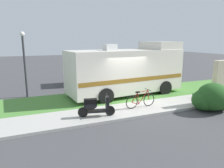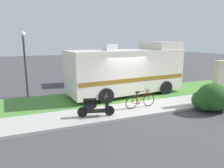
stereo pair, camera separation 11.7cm
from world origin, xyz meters
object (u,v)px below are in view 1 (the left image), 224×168
(motorhome_rv, at_px, (127,70))
(bicycle, at_px, (141,100))
(bottle_green, at_px, (214,92))
(street_lamp_post, at_px, (24,58))
(pickup_truck_near, at_px, (97,71))
(scooter, at_px, (95,106))
(bottle_spare, at_px, (193,96))

(motorhome_rv, xyz_separation_m, bicycle, (-0.69, -2.91, -1.09))
(motorhome_rv, xyz_separation_m, bottle_green, (4.98, -2.34, -1.36))
(motorhome_rv, bearing_deg, street_lamp_post, 162.34)
(pickup_truck_near, distance_m, street_lamp_post, 5.89)
(bottle_green, bearing_deg, scooter, -173.75)
(bottle_green, bearing_deg, pickup_truck_near, 130.75)
(pickup_truck_near, bearing_deg, bottle_green, -49.25)
(pickup_truck_near, bearing_deg, street_lamp_post, -156.53)
(street_lamp_post, bearing_deg, bottle_spare, -26.53)
(scooter, distance_m, bottle_green, 8.20)
(bottle_spare, bearing_deg, motorhome_rv, 139.59)
(bicycle, bearing_deg, street_lamp_post, 137.22)
(bottle_spare, height_order, street_lamp_post, street_lamp_post)
(bottle_green, bearing_deg, motorhome_rv, 154.83)
(scooter, bearing_deg, bottle_spare, 6.17)
(pickup_truck_near, relative_size, bottle_spare, 18.55)
(scooter, bearing_deg, street_lamp_post, 117.82)
(motorhome_rv, bearing_deg, bottle_green, -25.17)
(motorhome_rv, relative_size, bottle_spare, 25.24)
(motorhome_rv, distance_m, scooter, 4.63)
(scooter, relative_size, street_lamp_post, 0.41)
(bottle_spare, bearing_deg, bicycle, -174.58)
(bicycle, height_order, bottle_spare, bicycle)
(pickup_truck_near, bearing_deg, bicycle, -90.68)
(bottle_spare, bearing_deg, scooter, -173.83)
(street_lamp_post, bearing_deg, scooter, -62.18)
(bicycle, relative_size, bottle_green, 6.78)
(bicycle, distance_m, pickup_truck_near, 7.07)
(scooter, bearing_deg, bicycle, 7.28)
(bottle_spare, bearing_deg, street_lamp_post, 153.47)
(motorhome_rv, height_order, bottle_green, motorhome_rv)
(scooter, xyz_separation_m, bottle_green, (8.14, 0.89, -0.35))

